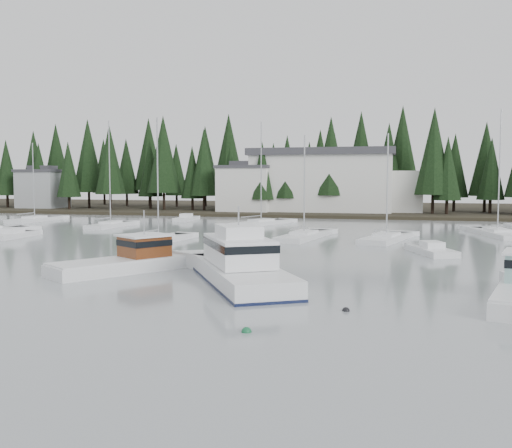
{
  "coord_description": "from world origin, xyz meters",
  "views": [
    {
      "loc": [
        8.26,
        -17.71,
        6.08
      ],
      "look_at": [
        -2.88,
        26.44,
        2.5
      ],
      "focal_mm": 40.0,
      "sensor_mm": 36.0,
      "label": 1
    }
  ],
  "objects_px": {
    "runabout_3": "(186,220)",
    "sailboat_10": "(159,242)",
    "cabin_cruiser_center": "(240,269)",
    "runabout_1": "(432,252)",
    "sailboat_7": "(386,240)",
    "sailboat_3": "(304,238)",
    "sailboat_6": "(35,221)",
    "runabout_0": "(13,236)",
    "house_far_west": "(43,188)",
    "sailboat_2": "(497,235)",
    "sailboat_8": "(261,224)",
    "lobster_boat_brown": "(126,263)",
    "sailboat_5": "(111,226)",
    "house_west": "(246,187)",
    "harbor_inn": "(334,181)"
  },
  "relations": [
    {
      "from": "house_far_west",
      "to": "harbor_inn",
      "type": "xyz_separation_m",
      "value": [
        57.04,
        1.34,
        1.37
      ]
    },
    {
      "from": "house_west",
      "to": "runabout_0",
      "type": "relative_size",
      "value": 1.5
    },
    {
      "from": "cabin_cruiser_center",
      "to": "sailboat_10",
      "type": "distance_m",
      "value": 23.0
    },
    {
      "from": "house_far_west",
      "to": "cabin_cruiser_center",
      "type": "height_order",
      "value": "house_far_west"
    },
    {
      "from": "sailboat_8",
      "to": "house_far_west",
      "type": "bearing_deg",
      "value": 86.53
    },
    {
      "from": "sailboat_3",
      "to": "sailboat_6",
      "type": "bearing_deg",
      "value": 80.64
    },
    {
      "from": "sailboat_7",
      "to": "runabout_3",
      "type": "xyz_separation_m",
      "value": [
        -29.36,
        21.15,
        0.08
      ]
    },
    {
      "from": "house_far_west",
      "to": "runabout_1",
      "type": "height_order",
      "value": "house_far_west"
    },
    {
      "from": "cabin_cruiser_center",
      "to": "sailboat_2",
      "type": "bearing_deg",
      "value": -59.67
    },
    {
      "from": "sailboat_6",
      "to": "sailboat_3",
      "type": "bearing_deg",
      "value": -108.15
    },
    {
      "from": "sailboat_5",
      "to": "sailboat_10",
      "type": "height_order",
      "value": "sailboat_5"
    },
    {
      "from": "sailboat_6",
      "to": "house_far_west",
      "type": "bearing_deg",
      "value": 32.89
    },
    {
      "from": "sailboat_8",
      "to": "runabout_3",
      "type": "relative_size",
      "value": 2.44
    },
    {
      "from": "house_west",
      "to": "harbor_inn",
      "type": "xyz_separation_m",
      "value": [
        15.04,
        3.34,
        1.12
      ]
    },
    {
      "from": "sailboat_5",
      "to": "runabout_0",
      "type": "distance_m",
      "value": 14.76
    },
    {
      "from": "sailboat_2",
      "to": "runabout_1",
      "type": "distance_m",
      "value": 19.27
    },
    {
      "from": "sailboat_7",
      "to": "runabout_3",
      "type": "relative_size",
      "value": 1.91
    },
    {
      "from": "sailboat_7",
      "to": "runabout_0",
      "type": "height_order",
      "value": "sailboat_7"
    },
    {
      "from": "lobster_boat_brown",
      "to": "runabout_0",
      "type": "bearing_deg",
      "value": 85.1
    },
    {
      "from": "house_far_west",
      "to": "runabout_1",
      "type": "xyz_separation_m",
      "value": [
        70.9,
        -50.35,
        -4.27
      ]
    },
    {
      "from": "runabout_1",
      "to": "sailboat_7",
      "type": "bearing_deg",
      "value": 2.6
    },
    {
      "from": "sailboat_10",
      "to": "cabin_cruiser_center",
      "type": "bearing_deg",
      "value": -137.11
    },
    {
      "from": "house_far_west",
      "to": "lobster_boat_brown",
      "type": "xyz_separation_m",
      "value": [
        50.72,
        -64.55,
        -3.89
      ]
    },
    {
      "from": "sailboat_2",
      "to": "runabout_3",
      "type": "relative_size",
      "value": 2.43
    },
    {
      "from": "cabin_cruiser_center",
      "to": "runabout_1",
      "type": "distance_m",
      "value": 20.1
    },
    {
      "from": "runabout_3",
      "to": "sailboat_10",
      "type": "bearing_deg",
      "value": -165.83
    },
    {
      "from": "house_far_west",
      "to": "cabin_cruiser_center",
      "type": "xyz_separation_m",
      "value": [
        59.24,
        -66.71,
        -3.62
      ]
    },
    {
      "from": "sailboat_5",
      "to": "runabout_3",
      "type": "bearing_deg",
      "value": -19.17
    },
    {
      "from": "runabout_1",
      "to": "sailboat_2",
      "type": "bearing_deg",
      "value": -43.27
    },
    {
      "from": "lobster_boat_brown",
      "to": "sailboat_5",
      "type": "relative_size",
      "value": 0.67
    },
    {
      "from": "lobster_boat_brown",
      "to": "sailboat_8",
      "type": "height_order",
      "value": "sailboat_8"
    },
    {
      "from": "house_west",
      "to": "sailboat_7",
      "type": "height_order",
      "value": "sailboat_7"
    },
    {
      "from": "runabout_0",
      "to": "runabout_1",
      "type": "bearing_deg",
      "value": -96.34
    },
    {
      "from": "sailboat_5",
      "to": "sailboat_3",
      "type": "bearing_deg",
      "value": -104.39
    },
    {
      "from": "house_far_west",
      "to": "runabout_3",
      "type": "bearing_deg",
      "value": -27.74
    },
    {
      "from": "cabin_cruiser_center",
      "to": "sailboat_6",
      "type": "distance_m",
      "value": 58.32
    },
    {
      "from": "lobster_boat_brown",
      "to": "runabout_1",
      "type": "height_order",
      "value": "lobster_boat_brown"
    },
    {
      "from": "lobster_boat_brown",
      "to": "harbor_inn",
      "type": "bearing_deg",
      "value": 27.96
    },
    {
      "from": "house_far_west",
      "to": "sailboat_6",
      "type": "xyz_separation_m",
      "value": [
        16.9,
        -26.61,
        -4.35
      ]
    },
    {
      "from": "cabin_cruiser_center",
      "to": "runabout_1",
      "type": "height_order",
      "value": "cabin_cruiser_center"
    },
    {
      "from": "runabout_0",
      "to": "runabout_1",
      "type": "height_order",
      "value": "same"
    },
    {
      "from": "sailboat_6",
      "to": "sailboat_8",
      "type": "height_order",
      "value": "sailboat_8"
    },
    {
      "from": "sailboat_7",
      "to": "sailboat_8",
      "type": "height_order",
      "value": "sailboat_8"
    },
    {
      "from": "lobster_boat_brown",
      "to": "sailboat_3",
      "type": "distance_m",
      "value": 25.15
    },
    {
      "from": "house_west",
      "to": "sailboat_8",
      "type": "xyz_separation_m",
      "value": [
        8.34,
        -22.9,
        -4.58
      ]
    },
    {
      "from": "sailboat_3",
      "to": "sailboat_5",
      "type": "distance_m",
      "value": 27.23
    },
    {
      "from": "sailboat_3",
      "to": "sailboat_7",
      "type": "distance_m",
      "value": 8.32
    },
    {
      "from": "harbor_inn",
      "to": "sailboat_2",
      "type": "height_order",
      "value": "sailboat_2"
    },
    {
      "from": "sailboat_2",
      "to": "runabout_0",
      "type": "relative_size",
      "value": 2.22
    },
    {
      "from": "runabout_0",
      "to": "runabout_1",
      "type": "xyz_separation_m",
      "value": [
        41.77,
        -2.88,
        0.0
      ]
    }
  ]
}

